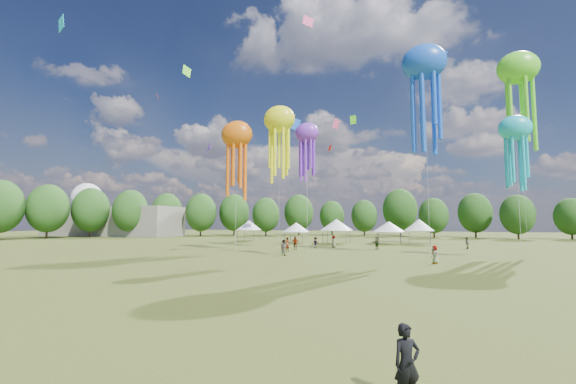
% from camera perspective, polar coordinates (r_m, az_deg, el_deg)
% --- Properties ---
extents(ground, '(300.00, 300.00, 0.00)m').
position_cam_1_polar(ground, '(12.74, -20.80, -22.11)').
color(ground, '#384416').
rests_on(ground, ground).
extents(observer_main, '(0.73, 0.65, 1.67)m').
position_cam_1_polar(observer_main, '(9.02, 18.13, -24.17)').
color(observer_main, black).
rests_on(observer_main, ground).
extents(spectator_near, '(1.07, 0.95, 1.83)m').
position_cam_1_polar(spectator_near, '(42.38, -0.71, -8.72)').
color(spectator_near, gray).
rests_on(spectator_near, ground).
extents(spectators_far, '(23.93, 22.28, 1.90)m').
position_cam_1_polar(spectators_far, '(51.26, 10.68, -7.99)').
color(spectators_far, gray).
rests_on(spectators_far, ground).
extents(festival_tents, '(36.87, 8.64, 4.38)m').
position_cam_1_polar(festival_tents, '(66.58, 7.79, -5.26)').
color(festival_tents, '#47474C').
rests_on(festival_tents, ground).
extents(show_kites, '(43.61, 27.11, 29.59)m').
position_cam_1_polar(show_kites, '(53.27, 17.49, 12.14)').
color(show_kites, orange).
rests_on(show_kites, ground).
extents(small_kites, '(71.01, 66.36, 42.83)m').
position_cam_1_polar(small_kites, '(56.93, 10.31, 22.07)').
color(small_kites, orange).
rests_on(small_kites, ground).
extents(treeline, '(201.57, 95.24, 13.43)m').
position_cam_1_polar(treeline, '(72.94, 9.49, -2.55)').
color(treeline, '#38281C').
rests_on(treeline, ground).
extents(hangar, '(40.00, 12.00, 8.00)m').
position_cam_1_polar(hangar, '(113.89, -25.88, -4.18)').
color(hangar, gray).
rests_on(hangar, ground).
extents(radome, '(9.00, 9.00, 16.00)m').
position_cam_1_polar(radome, '(129.72, -28.99, -1.43)').
color(radome, white).
rests_on(radome, ground).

